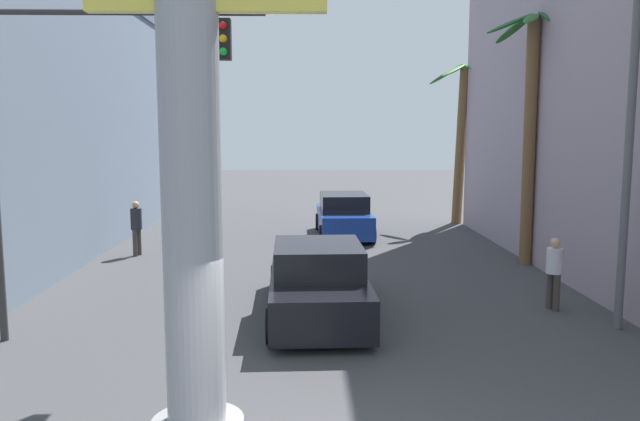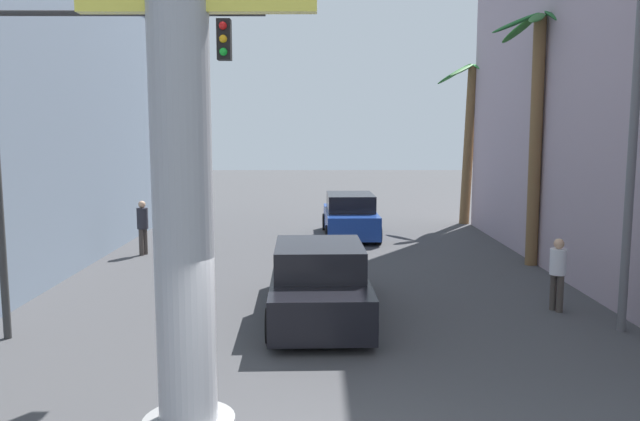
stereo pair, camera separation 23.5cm
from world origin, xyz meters
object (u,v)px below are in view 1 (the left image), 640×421
palm_tree_mid_right (531,106)px  pedestrian_far_left (136,224)px  neon_sign_pole (188,28)px  street_lamp (611,89)px  traffic_light_mast (75,110)px  car_far (344,216)px  palm_tree_far_right (462,128)px  car_lead (317,282)px  pedestrian_mid_right (554,268)px

palm_tree_mid_right → pedestrian_far_left: bearing=172.5°
neon_sign_pole → palm_tree_mid_right: (7.54, 11.04, -0.35)m
street_lamp → traffic_light_mast: 9.72m
car_far → palm_tree_mid_right: (4.93, -4.86, 3.76)m
neon_sign_pole → palm_tree_far_right: (7.61, 18.95, -0.92)m
traffic_light_mast → palm_tree_far_right: bearing=53.6°
traffic_light_mast → car_far: traffic_light_mast is taller
car_far → palm_tree_far_right: palm_tree_far_right is taller
car_lead → palm_tree_mid_right: (6.11, 4.84, 3.79)m
neon_sign_pole → car_lead: neon_sign_pole is taller
car_lead → car_far: 9.77m
car_far → pedestrian_mid_right: (3.90, -9.47, 0.18)m
neon_sign_pole → street_lamp: 8.54m
palm_tree_far_right → pedestrian_mid_right: bearing=-95.0°
car_far → car_lead: bearing=-96.9°
neon_sign_pole → street_lamp: (6.84, 5.10, -0.26)m
car_lead → traffic_light_mast: bearing=-161.1°
traffic_light_mast → pedestrian_far_left: traffic_light_mast is taller
street_lamp → traffic_light_mast: bearing=-177.8°
car_far → palm_tree_mid_right: palm_tree_mid_right is taller
car_lead → neon_sign_pole: bearing=-103.0°
car_lead → pedestrian_far_left: size_ratio=3.09×
street_lamp → traffic_light_mast: size_ratio=1.27×
neon_sign_pole → pedestrian_far_left: bearing=107.6°
palm_tree_far_right → palm_tree_mid_right: bearing=-90.5°
neon_sign_pole → car_far: bearing=80.7°
palm_tree_mid_right → palm_tree_far_right: bearing=89.5°
pedestrian_far_left → pedestrian_mid_right: bearing=-30.2°
palm_tree_far_right → pedestrian_far_left: palm_tree_far_right is taller
traffic_light_mast → palm_tree_mid_right: palm_tree_mid_right is taller
traffic_light_mast → street_lamp: bearing=2.2°
car_far → palm_tree_far_right: 6.67m
car_lead → palm_tree_far_right: bearing=64.1°
neon_sign_pole → car_far: size_ratio=2.36×
traffic_light_mast → car_lead: size_ratio=1.14×
palm_tree_mid_right → street_lamp: bearing=-96.7°
neon_sign_pole → pedestrian_mid_right: neon_sign_pole is taller
street_lamp → car_lead: 6.75m
traffic_light_mast → palm_tree_far_right: 17.66m
palm_tree_far_right → pedestrian_far_left: size_ratio=3.89×
traffic_light_mast → car_far: (5.47, 11.17, -3.45)m
neon_sign_pole → car_far: 16.63m
traffic_light_mast → palm_tree_mid_right: 12.17m
neon_sign_pole → car_far: neon_sign_pole is taller
pedestrian_far_left → pedestrian_mid_right: size_ratio=1.07×
car_far → palm_tree_mid_right: bearing=-44.6°
street_lamp → palm_tree_mid_right: 5.98m
street_lamp → palm_tree_mid_right: bearing=83.3°
car_far → pedestrian_far_left: 7.39m
palm_tree_mid_right → car_far: bearing=135.4°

